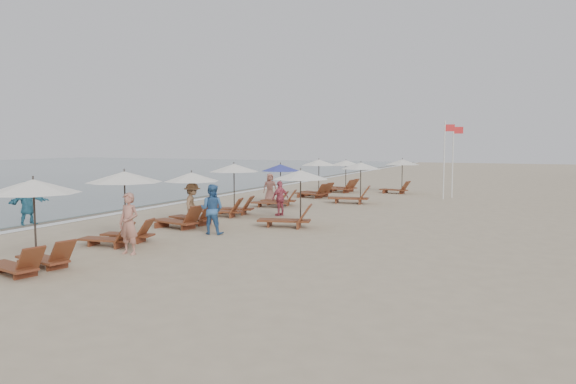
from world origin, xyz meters
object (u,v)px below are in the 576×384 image
at_px(lounger_station_2, 186,201).
at_px(waterline_walker, 27,203).
at_px(inland_station_1, 355,180).
at_px(flag_pole_near, 445,156).
at_px(lounger_station_5, 315,179).
at_px(beachgoer_near, 129,224).
at_px(beachgoer_far_a, 280,198).
at_px(inland_station_2, 399,171).
at_px(inland_station_0, 293,193).
at_px(lounger_station_3, 230,189).
at_px(beachgoer_mid_a, 212,209).
at_px(beachgoer_mid_b, 192,205).
at_px(lounger_station_6, 342,176).
at_px(beachgoer_far_b, 270,188).
at_px(lounger_station_1, 121,203).
at_px(lounger_station_0, 30,221).
at_px(lounger_station_4, 277,186).

distance_m(lounger_station_2, waterline_walker, 6.50).
distance_m(inland_station_1, flag_pole_near, 6.01).
distance_m(lounger_station_5, flag_pole_near, 7.70).
bearing_deg(beachgoer_near, beachgoer_far_a, 88.42).
relative_size(inland_station_2, flag_pole_near, 0.57).
relative_size(inland_station_0, inland_station_2, 1.07).
xyz_separation_m(lounger_station_3, beachgoer_mid_a, (1.93, -4.58, -0.30)).
relative_size(beachgoer_mid_b, waterline_walker, 0.99).
relative_size(inland_station_0, waterline_walker, 1.58).
bearing_deg(lounger_station_6, beachgoer_far_a, -84.55).
bearing_deg(beachgoer_mid_a, flag_pole_near, -119.56).
height_order(beachgoer_near, beachgoer_far_b, beachgoer_near).
bearing_deg(flag_pole_near, inland_station_1, -134.85).
bearing_deg(lounger_station_2, lounger_station_1, -86.44).
distance_m(inland_station_1, beachgoer_mid_a, 11.90).
bearing_deg(beachgoer_mid_b, inland_station_0, -85.78).
height_order(lounger_station_0, waterline_walker, lounger_station_0).
bearing_deg(lounger_station_2, flag_pole_near, 62.60).
bearing_deg(lounger_station_1, lounger_station_0, -82.48).
relative_size(lounger_station_6, beachgoer_mid_b, 1.48).
bearing_deg(inland_station_0, inland_station_2, 87.77).
relative_size(lounger_station_5, inland_station_1, 0.89).
xyz_separation_m(inland_station_0, inland_station_2, (0.62, 15.87, 0.11)).
distance_m(lounger_station_6, flag_pole_near, 7.33).
bearing_deg(waterline_walker, beachgoer_mid_b, -59.52).
bearing_deg(beachgoer_far_a, lounger_station_0, 19.00).
relative_size(lounger_station_0, beachgoer_near, 1.35).
height_order(lounger_station_2, lounger_station_4, lounger_station_4).
distance_m(beachgoer_mid_a, waterline_walker, 8.05).
bearing_deg(lounger_station_4, beachgoer_far_b, 125.10).
relative_size(lounger_station_2, flag_pole_near, 0.58).
height_order(lounger_station_5, beachgoer_near, lounger_station_5).
height_order(inland_station_0, beachgoer_mid_a, inland_station_0).
xyz_separation_m(lounger_station_3, waterline_walker, (-6.04, -5.71, -0.32)).
relative_size(lounger_station_5, beachgoer_mid_b, 1.46).
height_order(inland_station_1, flag_pole_near, flag_pole_near).
distance_m(lounger_station_5, beachgoer_far_b, 3.77).
distance_m(lounger_station_0, beachgoer_mid_b, 7.84).
distance_m(beachgoer_mid_a, beachgoer_mid_b, 1.81).
distance_m(lounger_station_2, inland_station_1, 11.28).
height_order(beachgoer_near, beachgoer_mid_a, beachgoer_near).
bearing_deg(lounger_station_6, inland_station_2, 9.91).
height_order(lounger_station_2, waterline_walker, lounger_station_2).
xyz_separation_m(lounger_station_6, waterline_walker, (-6.93, -19.07, -0.19)).
relative_size(lounger_station_0, beachgoer_far_b, 1.54).
height_order(lounger_station_3, lounger_station_4, lounger_station_3).
distance_m(lounger_station_3, beachgoer_mid_b, 3.63).
relative_size(inland_station_1, beachgoer_far_b, 1.79).
bearing_deg(inland_station_1, lounger_station_5, 144.80).
xyz_separation_m(lounger_station_5, beachgoer_mid_b, (-0.05, -13.02, -0.26)).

